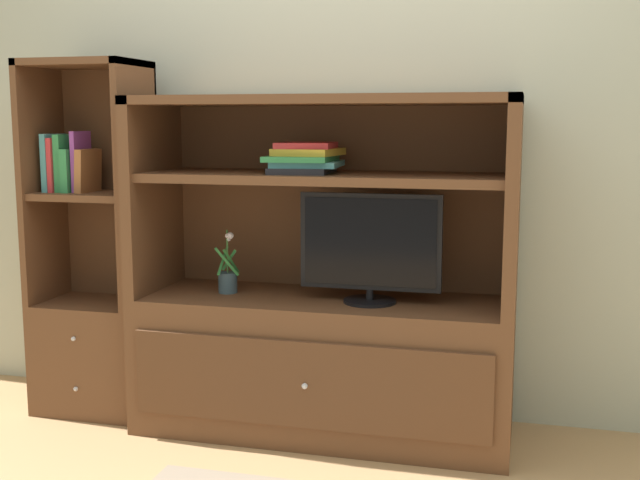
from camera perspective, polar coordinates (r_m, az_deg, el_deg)
The scene contains 8 objects.
ground_plane at distance 3.14m, azimuth -1.68°, elevation -16.02°, with size 8.00×8.00×0.00m, color tan.
painted_rear_wall at distance 3.58m, azimuth 1.64°, elevation 10.06°, with size 6.00×0.10×2.80m, color #ADB29E.
media_console at distance 3.36m, azimuth 0.24°, elevation -6.14°, with size 1.56×0.56×1.40m.
tv_monitor at distance 3.20m, azimuth 3.60°, elevation -0.50°, with size 0.57×0.21×0.44m.
potted_plant at distance 3.43m, azimuth -6.59°, elevation -2.73°, with size 0.10×0.14×0.27m.
magazine_stack at distance 3.26m, azimuth -1.06°, elevation 5.83°, with size 0.31×0.35×0.12m.
bookshelf_tall at distance 3.75m, azimuth -15.72°, elevation -3.95°, with size 0.49×0.37×1.56m.
upright_book_row at distance 3.71m, azimuth -17.41°, elevation 5.09°, with size 0.20×0.18×0.27m.
Camera 1 is at (0.81, -2.74, 1.30)m, focal length 44.83 mm.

